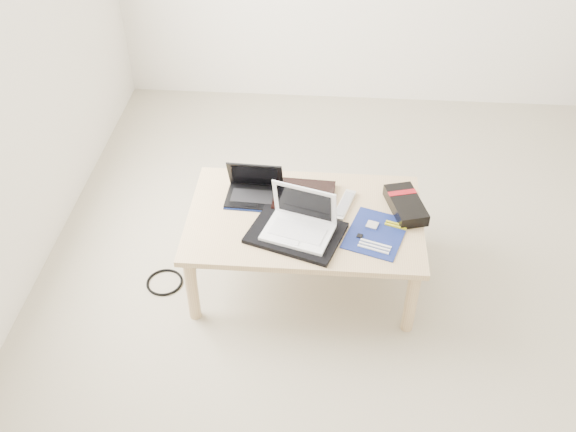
# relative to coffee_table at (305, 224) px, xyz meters

# --- Properties ---
(ground) EXTENTS (4.00, 4.00, 0.00)m
(ground) POSITION_rel_coffee_table_xyz_m (0.65, -0.18, -0.35)
(ground) COLOR #B9AF96
(ground) RESTS_ON ground
(coffee_table) EXTENTS (1.10, 0.70, 0.40)m
(coffee_table) POSITION_rel_coffee_table_xyz_m (0.00, 0.00, 0.00)
(coffee_table) COLOR tan
(coffee_table) RESTS_ON ground
(book) EXTENTS (0.30, 0.26, 0.03)m
(book) POSITION_rel_coffee_table_xyz_m (-0.01, 0.13, 0.06)
(book) COLOR black
(book) RESTS_ON coffee_table
(netbook) EXTENTS (0.27, 0.21, 0.19)m
(netbook) POSITION_rel_coffee_table_xyz_m (-0.25, 0.13, 0.09)
(netbook) COLOR black
(netbook) RESTS_ON coffee_table
(tablet) EXTENTS (0.24, 0.19, 0.01)m
(tablet) POSITION_rel_coffee_table_xyz_m (-0.01, 0.01, 0.05)
(tablet) COLOR black
(tablet) RESTS_ON coffee_table
(remote) EXTENTS (0.11, 0.23, 0.02)m
(remote) POSITION_rel_coffee_table_xyz_m (0.18, 0.08, 0.06)
(remote) COLOR silver
(remote) RESTS_ON coffee_table
(neoprene_sleeve) EXTENTS (0.48, 0.41, 0.02)m
(neoprene_sleeve) POSITION_rel_coffee_table_xyz_m (-0.03, -0.13, 0.06)
(neoprene_sleeve) COLOR black
(neoprene_sleeve) RESTS_ON coffee_table
(white_laptop) EXTENTS (0.35, 0.29, 0.22)m
(white_laptop) POSITION_rel_coffee_table_xyz_m (-0.02, -0.12, 0.11)
(white_laptop) COLOR white
(white_laptop) RESTS_ON neoprene_sleeve
(motherboard) EXTENTS (0.33, 0.37, 0.01)m
(motherboard) POSITION_rel_coffee_table_xyz_m (0.33, -0.10, 0.05)
(motherboard) COLOR #0C0F4F
(motherboard) RESTS_ON coffee_table
(gpu_box) EXTENTS (0.20, 0.30, 0.06)m
(gpu_box) POSITION_rel_coffee_table_xyz_m (0.47, 0.08, 0.08)
(gpu_box) COLOR black
(gpu_box) RESTS_ON coffee_table
(cable_coil) EXTENTS (0.12, 0.12, 0.01)m
(cable_coil) POSITION_rel_coffee_table_xyz_m (-0.12, -0.06, 0.05)
(cable_coil) COLOR black
(cable_coil) RESTS_ON coffee_table
(floor_cable_coil) EXTENTS (0.22, 0.22, 0.01)m
(floor_cable_coil) POSITION_rel_coffee_table_xyz_m (-0.69, -0.10, -0.35)
(floor_cable_coil) COLOR black
(floor_cable_coil) RESTS_ON ground
(floor_cable_trail) EXTENTS (0.07, 0.37, 0.01)m
(floor_cable_trail) POSITION_rel_coffee_table_xyz_m (-0.56, -0.02, -0.35)
(floor_cable_trail) COLOR black
(floor_cable_trail) RESTS_ON ground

